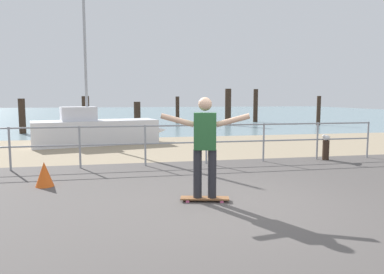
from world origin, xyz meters
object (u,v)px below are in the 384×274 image
object	(u,v)px
skateboard	(205,198)
seagull	(326,138)
traffic_cone	(44,175)
sailboat	(100,130)
skateboarder	(205,141)
bollard_short	(326,150)

from	to	relation	value
skateboard	seagull	world-z (taller)	seagull
seagull	traffic_cone	distance (m)	7.19
sailboat	skateboard	world-z (taller)	sailboat
skateboarder	traffic_cone	bearing A→B (deg)	150.59
seagull	bollard_short	bearing A→B (deg)	39.06
skateboarder	traffic_cone	distance (m)	3.31
bollard_short	sailboat	bearing A→B (deg)	142.96
sailboat	traffic_cone	distance (m)	6.45
traffic_cone	seagull	bearing A→B (deg)	13.35
sailboat	skateboard	size ratio (longest dim) A/B	6.83
skateboarder	seagull	bearing A→B (deg)	37.74
sailboat	skateboard	xyz separation A→B (m)	(2.08, -7.99, -0.46)
sailboat	skateboard	bearing A→B (deg)	-75.40
skateboard	seagull	xyz separation A→B (m)	(4.18, 3.24, 0.57)
bollard_short	seagull	distance (m)	0.36
seagull	traffic_cone	world-z (taller)	seagull
skateboard	skateboarder	size ratio (longest dim) A/B	0.50
skateboard	traffic_cone	xyz separation A→B (m)	(-2.80, 1.58, 0.18)
skateboarder	bollard_short	xyz separation A→B (m)	(4.20, 3.25, -0.74)
bollard_short	traffic_cone	xyz separation A→B (m)	(-7.00, -1.67, -0.03)
skateboarder	traffic_cone	xyz separation A→B (m)	(-2.80, 1.58, -0.77)
bollard_short	seagull	size ratio (longest dim) A/B	1.36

